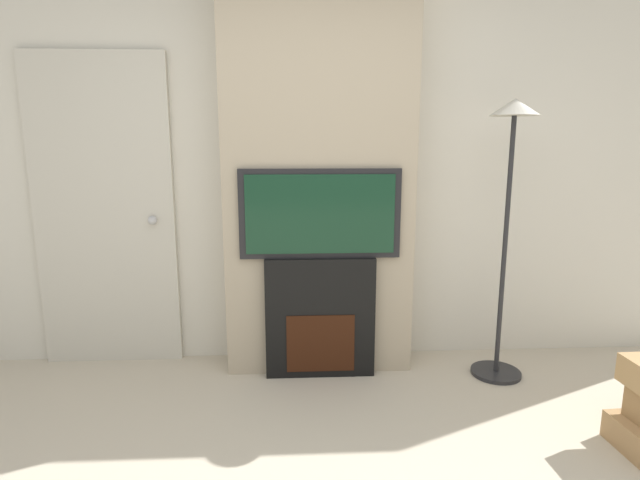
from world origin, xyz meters
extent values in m
cube|color=silver|center=(0.00, 2.03, 1.35)|extent=(6.00, 0.06, 2.70)
cube|color=tan|center=(0.00, 1.84, 1.35)|extent=(1.21, 0.31, 2.70)
cube|color=black|center=(0.00, 1.69, 0.39)|extent=(0.70, 0.14, 0.79)
cube|color=#33160A|center=(0.00, 1.61, 0.24)|extent=(0.44, 0.01, 0.38)
cube|color=black|center=(0.00, 1.69, 1.07)|extent=(1.01, 0.06, 0.56)
cube|color=#143823|center=(0.00, 1.65, 1.07)|extent=(0.93, 0.01, 0.49)
cylinder|color=#262628|center=(1.16, 1.61, 0.01)|extent=(0.32, 0.32, 0.03)
cylinder|color=#262628|center=(1.16, 1.61, 0.84)|extent=(0.03, 0.03, 1.64)
cone|color=#B7B2A3|center=(1.16, 1.61, 1.71)|extent=(0.29, 0.29, 0.10)
cube|color=beige|center=(-1.43, 1.98, 1.04)|extent=(0.92, 0.04, 2.08)
sphere|color=silver|center=(-1.10, 1.94, 1.00)|extent=(0.06, 0.06, 0.06)
camera|label=1|loc=(-0.16, -1.39, 1.51)|focal=28.00mm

